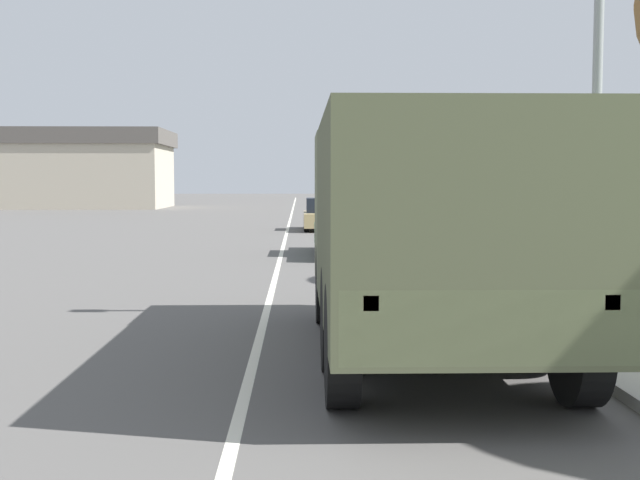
# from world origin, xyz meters

# --- Properties ---
(ground_plane) EXTENTS (180.00, 180.00, 0.00)m
(ground_plane) POSITION_xyz_m (0.00, 40.00, 0.00)
(ground_plane) COLOR #565451
(lane_centre_stripe) EXTENTS (0.12, 120.00, 0.00)m
(lane_centre_stripe) POSITION_xyz_m (0.00, 40.00, 0.00)
(lane_centre_stripe) COLOR silver
(lane_centre_stripe) RESTS_ON ground
(sidewalk_right) EXTENTS (1.80, 120.00, 0.12)m
(sidewalk_right) POSITION_xyz_m (4.50, 40.00, 0.06)
(sidewalk_right) COLOR #ADAAA3
(sidewalk_right) RESTS_ON ground
(grass_strip_right) EXTENTS (7.00, 120.00, 0.02)m
(grass_strip_right) POSITION_xyz_m (8.90, 40.00, 0.01)
(grass_strip_right) COLOR #4C7538
(grass_strip_right) RESTS_ON ground
(military_truck) EXTENTS (2.51, 6.67, 2.78)m
(military_truck) POSITION_xyz_m (2.03, 10.92, 1.62)
(military_truck) COLOR #545B3D
(military_truck) RESTS_ON ground
(car_nearest_ahead) EXTENTS (1.72, 4.61, 1.47)m
(car_nearest_ahead) POSITION_xyz_m (1.84, 24.12, 0.67)
(car_nearest_ahead) COLOR #336B3D
(car_nearest_ahead) RESTS_ON ground
(car_second_ahead) EXTENTS (1.84, 4.08, 1.36)m
(car_second_ahead) POSITION_xyz_m (1.62, 35.48, 0.62)
(car_second_ahead) COLOR tan
(car_second_ahead) RESTS_ON ground
(pickup_truck) EXTENTS (1.93, 5.33, 1.94)m
(pickup_truck) POSITION_xyz_m (7.67, 18.34, 0.91)
(pickup_truck) COLOR navy
(pickup_truck) RESTS_ON grass_strip_right
(lamp_post) EXTENTS (1.69, 0.24, 6.36)m
(lamp_post) POSITION_xyz_m (4.52, 12.85, 3.95)
(lamp_post) COLOR gray
(lamp_post) RESTS_ON sidewalk_right
(building_distant) EXTENTS (16.68, 9.13, 5.96)m
(building_distant) POSITION_xyz_m (-17.94, 63.97, 3.02)
(building_distant) COLOR #B2A893
(building_distant) RESTS_ON ground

